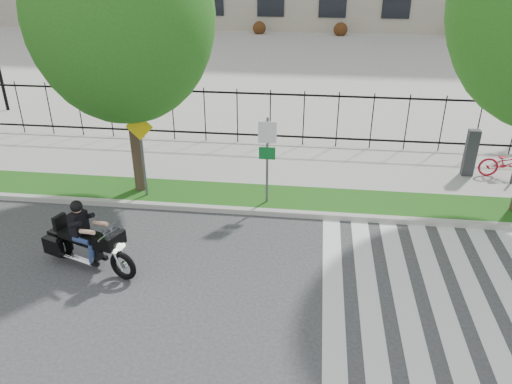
# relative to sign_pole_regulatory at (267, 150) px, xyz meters

# --- Properties ---
(ground) EXTENTS (120.00, 120.00, 0.00)m
(ground) POSITION_rel_sign_pole_regulatory_xyz_m (-0.36, -4.58, -1.74)
(ground) COLOR #313234
(ground) RESTS_ON ground
(curb) EXTENTS (60.00, 0.20, 0.15)m
(curb) POSITION_rel_sign_pole_regulatory_xyz_m (-0.36, -0.48, -1.66)
(curb) COLOR #AAA9A0
(curb) RESTS_ON ground
(grass_verge) EXTENTS (60.00, 1.50, 0.15)m
(grass_verge) POSITION_rel_sign_pole_regulatory_xyz_m (-0.36, 0.37, -1.66)
(grass_verge) COLOR #195515
(grass_verge) RESTS_ON ground
(sidewalk) EXTENTS (60.00, 3.50, 0.15)m
(sidewalk) POSITION_rel_sign_pole_regulatory_xyz_m (-0.36, 2.87, -1.66)
(sidewalk) COLOR #99968F
(sidewalk) RESTS_ON ground
(plaza) EXTENTS (80.00, 34.00, 0.10)m
(plaza) POSITION_rel_sign_pole_regulatory_xyz_m (-0.36, 20.42, -1.69)
(plaza) COLOR #99968F
(plaza) RESTS_ON ground
(crosswalk_stripes) EXTENTS (5.70, 8.00, 0.01)m
(crosswalk_stripes) POSITION_rel_sign_pole_regulatory_xyz_m (4.46, -4.58, -1.73)
(crosswalk_stripes) COLOR silver
(crosswalk_stripes) RESTS_ON ground
(iron_fence) EXTENTS (30.00, 0.06, 2.00)m
(iron_fence) POSITION_rel_sign_pole_regulatory_xyz_m (-0.36, 4.62, -0.59)
(iron_fence) COLOR black
(iron_fence) RESTS_ON sidewalk
(street_tree_1) EXTENTS (4.86, 4.86, 7.75)m
(street_tree_1) POSITION_rel_sign_pole_regulatory_xyz_m (-3.84, 0.37, 3.35)
(street_tree_1) COLOR #3D2B21
(street_tree_1) RESTS_ON grass_verge
(sign_pole_regulatory) EXTENTS (0.50, 0.09, 2.50)m
(sign_pole_regulatory) POSITION_rel_sign_pole_regulatory_xyz_m (0.00, 0.00, 0.00)
(sign_pole_regulatory) COLOR #59595B
(sign_pole_regulatory) RESTS_ON grass_verge
(sign_pole_warning) EXTENTS (0.78, 0.09, 2.49)m
(sign_pole_warning) POSITION_rel_sign_pole_regulatory_xyz_m (-3.54, 0.00, 0.00)
(sign_pole_warning) COLOR #59595B
(sign_pole_warning) RESTS_ON grass_verge
(motorcycle_rider) EXTENTS (2.54, 1.31, 2.05)m
(motorcycle_rider) POSITION_rel_sign_pole_regulatory_xyz_m (-3.75, -3.47, -1.06)
(motorcycle_rider) COLOR black
(motorcycle_rider) RESTS_ON ground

